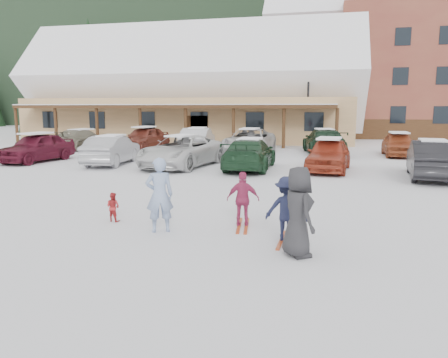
% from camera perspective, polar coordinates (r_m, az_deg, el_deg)
% --- Properties ---
extents(ground, '(160.00, 160.00, 0.00)m').
position_cam_1_polar(ground, '(10.86, -2.75, -5.99)').
color(ground, white).
rests_on(ground, ground).
extents(forested_hillside, '(300.00, 70.00, 38.00)m').
position_cam_1_polar(forested_hillside, '(96.47, 11.83, 18.83)').
color(forested_hillside, black).
rests_on(forested_hillside, ground).
extents(day_lodge, '(29.12, 12.50, 10.38)m').
position_cam_1_polar(day_lodge, '(39.86, -4.34, 10.90)').
color(day_lodge, tan).
rests_on(day_lodge, ground).
extents(alpine_hotel, '(31.48, 14.01, 21.48)m').
position_cam_1_polar(alpine_hotel, '(49.74, 27.23, 15.03)').
color(alpine_hotel, brown).
rests_on(alpine_hotel, ground).
extents(lamp_post, '(0.50, 0.25, 5.67)m').
position_cam_1_polar(lamp_post, '(34.12, 10.90, 9.82)').
color(lamp_post, black).
rests_on(lamp_post, ground).
extents(conifer_0, '(4.40, 4.40, 10.20)m').
position_cam_1_polar(conifer_0, '(49.47, -23.18, 11.91)').
color(conifer_0, black).
rests_on(conifer_0, ground).
extents(conifer_2, '(5.28, 5.28, 12.24)m').
position_cam_1_polar(conifer_2, '(61.71, -19.63, 12.54)').
color(conifer_2, black).
rests_on(conifer_2, ground).
extents(conifer_3, '(3.96, 3.96, 9.18)m').
position_cam_1_polar(conifer_3, '(54.21, 16.71, 11.37)').
color(conifer_3, black).
rests_on(conifer_3, ground).
extents(adult_skier, '(0.76, 0.66, 1.75)m').
position_cam_1_polar(adult_skier, '(10.18, -8.42, -2.07)').
color(adult_skier, '#869BC3').
rests_on(adult_skier, ground).
extents(toddler_red, '(0.41, 0.35, 0.75)m').
position_cam_1_polar(toddler_red, '(11.45, -14.28, -3.55)').
color(toddler_red, '#AD2527').
rests_on(toddler_red, ground).
extents(child_navy, '(0.93, 0.55, 1.42)m').
position_cam_1_polar(child_navy, '(9.50, 8.16, -3.91)').
color(child_navy, '#191D38').
rests_on(child_navy, ground).
extents(skis_child_navy, '(0.24, 1.40, 0.03)m').
position_cam_1_polar(skis_child_navy, '(9.69, 8.07, -7.91)').
color(skis_child_navy, '#AA3D18').
rests_on(skis_child_navy, ground).
extents(child_magenta, '(0.83, 0.43, 1.35)m').
position_cam_1_polar(child_magenta, '(10.57, 2.50, -2.67)').
color(child_magenta, '#A62D58').
rests_on(child_magenta, ground).
extents(skis_child_magenta, '(0.38, 1.41, 0.03)m').
position_cam_1_polar(skis_child_magenta, '(10.73, 2.48, -6.11)').
color(skis_child_magenta, '#AA3D18').
rests_on(skis_child_magenta, ground).
extents(bystander_dark, '(0.93, 1.03, 1.77)m').
position_cam_1_polar(bystander_dark, '(8.55, 9.65, -4.25)').
color(bystander_dark, '#29282B').
rests_on(bystander_dark, ground).
extents(parked_car_0, '(2.37, 4.67, 1.52)m').
position_cam_1_polar(parked_car_0, '(25.21, -23.27, 3.81)').
color(parked_car_0, '#5B1426').
rests_on(parked_car_0, ground).
extents(parked_car_1, '(2.01, 4.60, 1.47)m').
position_cam_1_polar(parked_car_1, '(22.76, -14.44, 3.69)').
color(parked_car_1, '#9B9CA0').
rests_on(parked_car_1, ground).
extents(parked_car_2, '(3.37, 5.83, 1.53)m').
position_cam_1_polar(parked_car_2, '(21.27, -5.58, 3.64)').
color(parked_car_2, silver).
rests_on(parked_car_2, ground).
extents(parked_car_3, '(2.03, 4.95, 1.44)m').
position_cam_1_polar(parked_car_3, '(20.33, 3.39, 3.27)').
color(parked_car_3, '#1C3D24').
rests_on(parked_car_3, ground).
extents(parked_car_4, '(2.24, 4.54, 1.49)m').
position_cam_1_polar(parked_car_4, '(20.40, 13.52, 3.13)').
color(parked_car_4, '#AA3D25').
rests_on(parked_car_4, ground).
extents(parked_car_5, '(2.15, 4.88, 1.56)m').
position_cam_1_polar(parked_car_5, '(19.62, 25.49, 2.33)').
color(parked_car_5, black).
rests_on(parked_car_5, ground).
extents(parked_car_7, '(2.44, 4.94, 1.38)m').
position_cam_1_polar(parked_car_7, '(31.40, -18.11, 4.93)').
color(parked_car_7, gray).
rests_on(parked_car_7, ground).
extents(parked_car_8, '(2.47, 4.79, 1.56)m').
position_cam_1_polar(parked_car_8, '(30.27, -10.37, 5.26)').
color(parked_car_8, brown).
rests_on(parked_car_8, ground).
extents(parked_car_9, '(2.21, 4.92, 1.57)m').
position_cam_1_polar(parked_car_9, '(28.12, -3.45, 5.10)').
color(parked_car_9, silver).
rests_on(parked_car_9, ground).
extents(parked_car_10, '(2.79, 5.73, 1.57)m').
position_cam_1_polar(parked_car_10, '(27.07, 3.36, 4.94)').
color(parked_car_10, silver).
rests_on(parked_car_10, ground).
extents(parked_car_11, '(3.00, 5.60, 1.54)m').
position_cam_1_polar(parked_car_11, '(27.75, 12.91, 4.80)').
color(parked_car_11, '#1A3523').
rests_on(parked_car_11, ground).
extents(parked_car_12, '(1.73, 4.16, 1.41)m').
position_cam_1_polar(parked_car_12, '(27.79, 21.82, 4.23)').
color(parked_car_12, '#A94F2A').
rests_on(parked_car_12, ground).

